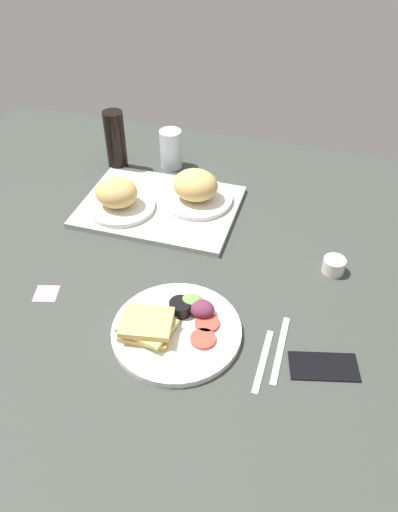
% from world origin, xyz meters
% --- Properties ---
extents(ground_plane, '(1.90, 1.50, 0.03)m').
position_xyz_m(ground_plane, '(0.00, 0.00, -0.01)').
color(ground_plane, '#383D38').
extents(serving_tray, '(0.45, 0.33, 0.02)m').
position_xyz_m(serving_tray, '(-0.17, 0.24, 0.01)').
color(serving_tray, '#B2B2AD').
rests_on(serving_tray, ground_plane).
extents(bread_plate_near, '(0.20, 0.20, 0.10)m').
position_xyz_m(bread_plate_near, '(-0.27, 0.19, 0.06)').
color(bread_plate_near, white).
rests_on(bread_plate_near, serving_tray).
extents(bread_plate_far, '(0.21, 0.21, 0.10)m').
position_xyz_m(bread_plate_far, '(-0.07, 0.29, 0.06)').
color(bread_plate_far, white).
rests_on(bread_plate_far, serving_tray).
extents(plate_with_salad, '(0.29, 0.29, 0.05)m').
position_xyz_m(plate_with_salad, '(0.03, -0.19, 0.02)').
color(plate_with_salad, white).
rests_on(plate_with_salad, ground_plane).
extents(drinking_glass, '(0.07, 0.07, 0.13)m').
position_xyz_m(drinking_glass, '(-0.21, 0.48, 0.06)').
color(drinking_glass, silver).
rests_on(drinking_glass, ground_plane).
extents(soda_bottle, '(0.06, 0.06, 0.20)m').
position_xyz_m(soda_bottle, '(-0.38, 0.42, 0.10)').
color(soda_bottle, black).
rests_on(soda_bottle, ground_plane).
extents(espresso_cup, '(0.06, 0.06, 0.04)m').
position_xyz_m(espresso_cup, '(0.35, 0.11, 0.02)').
color(espresso_cup, silver).
rests_on(espresso_cup, ground_plane).
extents(fork, '(0.02, 0.17, 0.01)m').
position_xyz_m(fork, '(0.23, -0.21, 0.00)').
color(fork, '#B7B7BC').
rests_on(fork, ground_plane).
extents(knife, '(0.01, 0.19, 0.01)m').
position_xyz_m(knife, '(0.26, -0.17, 0.00)').
color(knife, '#B7B7BC').
rests_on(knife, ground_plane).
extents(cell_phone, '(0.16, 0.10, 0.01)m').
position_xyz_m(cell_phone, '(0.36, -0.19, 0.00)').
color(cell_phone, black).
rests_on(cell_phone, ground_plane).
extents(sticky_note, '(0.07, 0.07, 0.00)m').
position_xyz_m(sticky_note, '(-0.31, -0.17, 0.00)').
color(sticky_note, pink).
rests_on(sticky_note, ground_plane).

